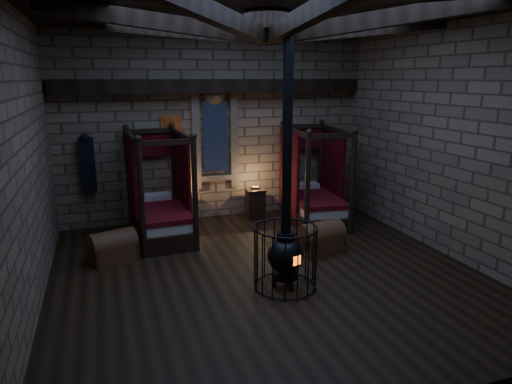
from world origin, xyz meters
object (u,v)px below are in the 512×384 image
object	(u,v)px
stove	(285,251)
trunk_right	(321,239)
bed_left	(160,212)
bed_right	(313,199)
trunk_left	(113,247)

from	to	relation	value
stove	trunk_right	bearing A→B (deg)	25.68
bed_left	bed_right	world-z (taller)	bed_left
bed_right	stove	xyz separation A→B (m)	(-1.92, -3.02, 0.08)
bed_right	stove	distance (m)	3.58
stove	bed_left	bearing A→B (deg)	97.91
bed_right	bed_left	bearing A→B (deg)	-174.02
bed_right	trunk_left	xyz separation A→B (m)	(-4.44, -1.01, -0.27)
trunk_left	trunk_right	bearing A→B (deg)	-31.31
bed_right	stove	size ratio (longest dim) A/B	0.54
stove	bed_right	bearing A→B (deg)	38.96
bed_right	trunk_right	size ratio (longest dim) A/B	2.36
bed_left	bed_right	distance (m)	3.45
trunk_left	stove	xyz separation A→B (m)	(2.52, -2.02, 0.36)
bed_right	trunk_right	world-z (taller)	bed_right
bed_left	trunk_right	distance (m)	3.35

